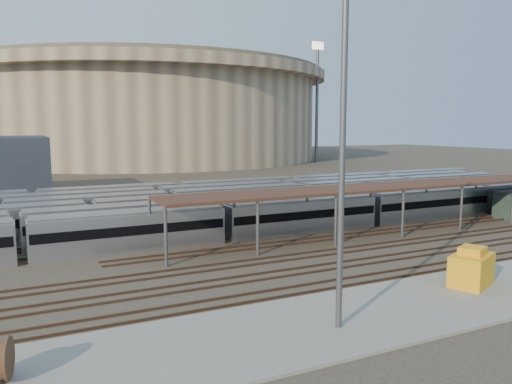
% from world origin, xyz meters
% --- Properties ---
extents(ground, '(420.00, 420.00, 0.00)m').
position_xyz_m(ground, '(0.00, 0.00, 0.00)').
color(ground, '#383026').
rests_on(ground, ground).
extents(apron, '(50.00, 9.00, 0.20)m').
position_xyz_m(apron, '(-5.00, -15.00, 0.10)').
color(apron, gray).
rests_on(apron, ground).
extents(subway_trains, '(121.24, 23.90, 3.60)m').
position_xyz_m(subway_trains, '(0.45, 18.50, 1.80)').
color(subway_trains, '#B6B7BB').
rests_on(subway_trains, ground).
extents(inspection_shed, '(60.30, 6.00, 5.30)m').
position_xyz_m(inspection_shed, '(22.00, 4.00, 4.98)').
color(inspection_shed, '#545459').
rests_on(inspection_shed, ground).
extents(empty_tracks, '(170.00, 9.62, 0.18)m').
position_xyz_m(empty_tracks, '(0.00, -5.00, 0.09)').
color(empty_tracks, '#4C3323').
rests_on(empty_tracks, ground).
extents(stadium, '(124.00, 124.00, 32.50)m').
position_xyz_m(stadium, '(25.00, 140.00, 16.47)').
color(stadium, tan).
rests_on(stadium, ground).
extents(floodlight_2, '(4.00, 1.00, 38.40)m').
position_xyz_m(floodlight_2, '(70.00, 100.00, 20.65)').
color(floodlight_2, '#545459').
rests_on(floodlight_2, ground).
extents(floodlight_3, '(4.00, 1.00, 38.40)m').
position_xyz_m(floodlight_3, '(-10.00, 160.00, 20.65)').
color(floodlight_3, '#545459').
rests_on(floodlight_3, ground).
extents(yard_light_pole, '(0.80, 0.36, 21.47)m').
position_xyz_m(yard_light_pole, '(-2.64, -16.00, 11.02)').
color(yard_light_pole, '#545459').
rests_on(yard_light_pole, apron).
extents(yellow_equipment, '(4.27, 3.58, 2.29)m').
position_xyz_m(yellow_equipment, '(10.56, -13.86, 1.34)').
color(yellow_equipment, orange).
rests_on(yellow_equipment, apron).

